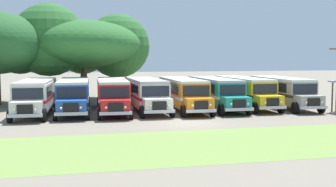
{
  "coord_description": "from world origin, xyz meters",
  "views": [
    {
      "loc": [
        -8.19,
        -28.07,
        4.65
      ],
      "look_at": [
        0.0,
        6.25,
        1.6
      ],
      "focal_mm": 43.56,
      "sensor_mm": 36.0,
      "label": 1
    }
  ],
  "objects_px": {
    "parked_bus_slot_2": "(113,94)",
    "broad_shade_tree": "(83,44)",
    "parked_bus_slot_6": "(244,91)",
    "parked_bus_slot_4": "(183,92)",
    "parked_bus_slot_1": "(74,94)",
    "parked_bus_slot_5": "(215,92)",
    "parked_bus_slot_0": "(36,95)",
    "parked_bus_slot_7": "(282,90)",
    "parked_bus_slot_3": "(146,93)"
  },
  "relations": [
    {
      "from": "parked_bus_slot_3",
      "to": "broad_shade_tree",
      "type": "distance_m",
      "value": 12.41
    },
    {
      "from": "parked_bus_slot_0",
      "to": "parked_bus_slot_7",
      "type": "distance_m",
      "value": 22.53
    },
    {
      "from": "parked_bus_slot_3",
      "to": "parked_bus_slot_7",
      "type": "relative_size",
      "value": 1.0
    },
    {
      "from": "parked_bus_slot_6",
      "to": "parked_bus_slot_5",
      "type": "bearing_deg",
      "value": -81.24
    },
    {
      "from": "parked_bus_slot_5",
      "to": "parked_bus_slot_0",
      "type": "bearing_deg",
      "value": -89.98
    },
    {
      "from": "parked_bus_slot_5",
      "to": "parked_bus_slot_7",
      "type": "bearing_deg",
      "value": 88.32
    },
    {
      "from": "parked_bus_slot_7",
      "to": "broad_shade_tree",
      "type": "height_order",
      "value": "broad_shade_tree"
    },
    {
      "from": "parked_bus_slot_1",
      "to": "parked_bus_slot_2",
      "type": "height_order",
      "value": "same"
    },
    {
      "from": "parked_bus_slot_3",
      "to": "parked_bus_slot_1",
      "type": "bearing_deg",
      "value": -92.36
    },
    {
      "from": "parked_bus_slot_4",
      "to": "parked_bus_slot_6",
      "type": "distance_m",
      "value": 6.32
    },
    {
      "from": "parked_bus_slot_3",
      "to": "broad_shade_tree",
      "type": "bearing_deg",
      "value": -153.84
    },
    {
      "from": "parked_bus_slot_2",
      "to": "parked_bus_slot_4",
      "type": "distance_m",
      "value": 6.33
    },
    {
      "from": "parked_bus_slot_1",
      "to": "broad_shade_tree",
      "type": "bearing_deg",
      "value": 175.74
    },
    {
      "from": "parked_bus_slot_0",
      "to": "broad_shade_tree",
      "type": "bearing_deg",
      "value": 160.69
    },
    {
      "from": "parked_bus_slot_4",
      "to": "parked_bus_slot_7",
      "type": "relative_size",
      "value": 1.0
    },
    {
      "from": "parked_bus_slot_3",
      "to": "parked_bus_slot_2",
      "type": "bearing_deg",
      "value": -85.49
    },
    {
      "from": "parked_bus_slot_3",
      "to": "parked_bus_slot_4",
      "type": "height_order",
      "value": "same"
    },
    {
      "from": "parked_bus_slot_3",
      "to": "broad_shade_tree",
      "type": "height_order",
      "value": "broad_shade_tree"
    },
    {
      "from": "parked_bus_slot_4",
      "to": "broad_shade_tree",
      "type": "height_order",
      "value": "broad_shade_tree"
    },
    {
      "from": "parked_bus_slot_0",
      "to": "parked_bus_slot_6",
      "type": "xyz_separation_m",
      "value": [
        19.0,
        0.26,
        0.0
      ]
    },
    {
      "from": "parked_bus_slot_5",
      "to": "parked_bus_slot_7",
      "type": "distance_m",
      "value": 6.63
    },
    {
      "from": "parked_bus_slot_1",
      "to": "parked_bus_slot_6",
      "type": "height_order",
      "value": "same"
    },
    {
      "from": "parked_bus_slot_3",
      "to": "parked_bus_slot_6",
      "type": "bearing_deg",
      "value": 91.42
    },
    {
      "from": "parked_bus_slot_3",
      "to": "parked_bus_slot_7",
      "type": "distance_m",
      "value": 13.15
    },
    {
      "from": "broad_shade_tree",
      "to": "parked_bus_slot_1",
      "type": "bearing_deg",
      "value": -96.71
    },
    {
      "from": "parked_bus_slot_1",
      "to": "parked_bus_slot_3",
      "type": "relative_size",
      "value": 1.0
    },
    {
      "from": "parked_bus_slot_2",
      "to": "broad_shade_tree",
      "type": "relative_size",
      "value": 0.73
    },
    {
      "from": "parked_bus_slot_3",
      "to": "parked_bus_slot_4",
      "type": "relative_size",
      "value": 1.0
    },
    {
      "from": "broad_shade_tree",
      "to": "parked_bus_slot_0",
      "type": "bearing_deg",
      "value": -112.53
    },
    {
      "from": "parked_bus_slot_4",
      "to": "parked_bus_slot_1",
      "type": "bearing_deg",
      "value": -92.61
    },
    {
      "from": "parked_bus_slot_4",
      "to": "parked_bus_slot_5",
      "type": "relative_size",
      "value": 1.0
    },
    {
      "from": "parked_bus_slot_4",
      "to": "parked_bus_slot_5",
      "type": "xyz_separation_m",
      "value": [
        3.18,
        0.2,
        0.0
      ]
    },
    {
      "from": "parked_bus_slot_0",
      "to": "parked_bus_slot_4",
      "type": "relative_size",
      "value": 1.0
    },
    {
      "from": "parked_bus_slot_2",
      "to": "broad_shade_tree",
      "type": "bearing_deg",
      "value": -165.22
    },
    {
      "from": "parked_bus_slot_1",
      "to": "parked_bus_slot_4",
      "type": "bearing_deg",
      "value": 88.64
    },
    {
      "from": "parked_bus_slot_6",
      "to": "parked_bus_slot_1",
      "type": "bearing_deg",
      "value": -89.68
    },
    {
      "from": "parked_bus_slot_0",
      "to": "parked_bus_slot_1",
      "type": "distance_m",
      "value": 3.1
    },
    {
      "from": "parked_bus_slot_5",
      "to": "parked_bus_slot_2",
      "type": "bearing_deg",
      "value": -88.97
    },
    {
      "from": "broad_shade_tree",
      "to": "parked_bus_slot_6",
      "type": "bearing_deg",
      "value": -34.33
    },
    {
      "from": "parked_bus_slot_2",
      "to": "parked_bus_slot_6",
      "type": "relative_size",
      "value": 1.01
    },
    {
      "from": "parked_bus_slot_1",
      "to": "parked_bus_slot_5",
      "type": "relative_size",
      "value": 1.0
    },
    {
      "from": "parked_bus_slot_1",
      "to": "parked_bus_slot_6",
      "type": "xyz_separation_m",
      "value": [
        15.91,
        0.02,
        0.0
      ]
    },
    {
      "from": "parked_bus_slot_7",
      "to": "broad_shade_tree",
      "type": "relative_size",
      "value": 0.73
    },
    {
      "from": "parked_bus_slot_4",
      "to": "parked_bus_slot_6",
      "type": "xyz_separation_m",
      "value": [
        6.28,
        0.66,
        0.0
      ]
    },
    {
      "from": "parked_bus_slot_0",
      "to": "parked_bus_slot_2",
      "type": "relative_size",
      "value": 1.0
    },
    {
      "from": "parked_bus_slot_0",
      "to": "parked_bus_slot_5",
      "type": "xyz_separation_m",
      "value": [
        15.9,
        -0.21,
        0.0
      ]
    },
    {
      "from": "parked_bus_slot_6",
      "to": "parked_bus_slot_0",
      "type": "bearing_deg",
      "value": -88.98
    },
    {
      "from": "parked_bus_slot_4",
      "to": "parked_bus_slot_6",
      "type": "height_order",
      "value": "same"
    },
    {
      "from": "parked_bus_slot_3",
      "to": "parked_bus_slot_7",
      "type": "bearing_deg",
      "value": 87.74
    },
    {
      "from": "parked_bus_slot_0",
      "to": "parked_bus_slot_7",
      "type": "height_order",
      "value": "same"
    }
  ]
}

